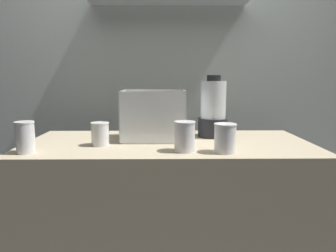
% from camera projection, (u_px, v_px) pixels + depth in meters
% --- Properties ---
extents(counter, '(1.40, 0.64, 0.90)m').
position_uv_depth(counter, '(168.00, 227.00, 1.61)').
color(counter, tan).
rests_on(counter, ground_plane).
extents(back_wall_unit, '(2.60, 0.24, 2.50)m').
position_uv_depth(back_wall_unit, '(166.00, 70.00, 2.23)').
color(back_wall_unit, silver).
rests_on(back_wall_unit, ground_plane).
extents(carrot_display_bin, '(0.32, 0.24, 0.25)m').
position_uv_depth(carrot_display_bin, '(155.00, 124.00, 1.59)').
color(carrot_display_bin, white).
rests_on(carrot_display_bin, counter).
extents(blender_pitcher, '(0.16, 0.16, 0.33)m').
position_uv_depth(blender_pitcher, '(213.00, 111.00, 1.65)').
color(blender_pitcher, black).
rests_on(blender_pitcher, counter).
extents(juice_cup_carrot_far_left, '(0.08, 0.08, 0.13)m').
position_uv_depth(juice_cup_carrot_far_left, '(25.00, 139.00, 1.30)').
color(juice_cup_carrot_far_left, white).
rests_on(juice_cup_carrot_far_left, counter).
extents(juice_cup_orange_left, '(0.09, 0.09, 0.11)m').
position_uv_depth(juice_cup_orange_left, '(100.00, 136.00, 1.45)').
color(juice_cup_orange_left, white).
rests_on(juice_cup_orange_left, counter).
extents(juice_cup_pomegranate_middle, '(0.09, 0.09, 0.13)m').
position_uv_depth(juice_cup_pomegranate_middle, '(185.00, 138.00, 1.33)').
color(juice_cup_pomegranate_middle, white).
rests_on(juice_cup_pomegranate_middle, counter).
extents(juice_cup_carrot_right, '(0.10, 0.10, 0.12)m').
position_uv_depth(juice_cup_carrot_right, '(225.00, 140.00, 1.31)').
color(juice_cup_carrot_right, white).
rests_on(juice_cup_carrot_right, counter).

